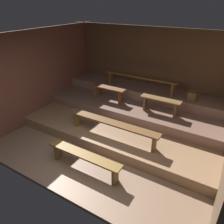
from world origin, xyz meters
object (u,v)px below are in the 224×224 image
Objects in this scene: bench_lower_center at (112,125)px; wooden_crate_upper at (192,96)px; bench_middle_right at (160,102)px; bench_floor_center at (84,157)px; bench_upper_center at (140,78)px; bench_middle_left at (108,90)px.

wooden_crate_upper is (1.35, 2.03, 0.30)m from bench_lower_center.
bench_middle_right reaches higher than bench_lower_center.
wooden_crate_upper is at bearing 47.52° from bench_middle_right.
bench_middle_right is (0.76, 2.36, 0.51)m from bench_floor_center.
bench_middle_left is at bearing -134.28° from bench_upper_center.
bench_upper_center reaches higher than bench_lower_center.
bench_upper_center is (-0.24, 2.03, 0.53)m from bench_lower_center.
bench_upper_center is at bearing 142.73° from bench_middle_right.
bench_upper_center reaches higher than wooden_crate_upper.
bench_lower_center is at bearing -83.40° from bench_upper_center.
bench_floor_center is 1.08m from bench_lower_center.
bench_middle_left is at bearing 125.16° from bench_lower_center.
bench_lower_center is at bearing 86.50° from bench_floor_center.
bench_middle_left is 2.39m from wooden_crate_upper.
bench_middle_left reaches higher than bench_floor_center.
bench_upper_center is at bearing 96.60° from bench_lower_center.
wooden_crate_upper is at bearing 56.35° from bench_lower_center.
bench_middle_right is at bearing -132.48° from wooden_crate_upper.
bench_middle_right is 0.97m from wooden_crate_upper.
bench_lower_center is 1.63m from bench_middle_left.
bench_upper_center reaches higher than bench_floor_center.
wooden_crate_upper reaches higher than bench_middle_right.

